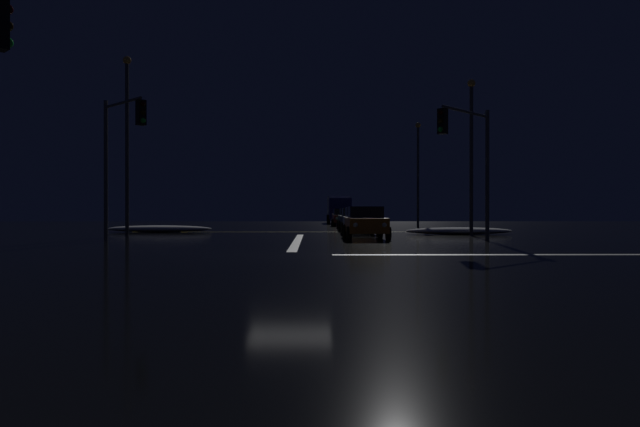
{
  "coord_description": "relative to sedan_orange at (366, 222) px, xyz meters",
  "views": [
    {
      "loc": [
        0.68,
        -17.68,
        1.33
      ],
      "look_at": [
        1.07,
        11.89,
        1.23
      ],
      "focal_mm": 32.52,
      "sensor_mm": 36.0,
      "label": 1
    }
  ],
  "objects": [
    {
      "name": "crosswalk_bar_east",
      "position": [
        5.13,
        -10.38,
        -0.8
      ],
      "size": [
        14.21,
        0.4,
        0.01
      ],
      "color": "white",
      "rests_on": "ground"
    },
    {
      "name": "sedan_orange",
      "position": [
        0.0,
        0.0,
        0.0
      ],
      "size": [
        2.02,
        4.33,
        1.57
      ],
      "color": "#C66014",
      "rests_on": "ground"
    },
    {
      "name": "streetlamp_right_near",
      "position": [
        6.13,
        3.51,
        4.17
      ],
      "size": [
        0.44,
        0.44,
        8.57
      ],
      "color": "#424247",
      "rests_on": "ground"
    },
    {
      "name": "ground",
      "position": [
        -3.27,
        -10.38,
        -0.85
      ],
      "size": [
        120.0,
        120.0,
        0.1
      ],
      "primitive_type": "cube",
      "color": "black"
    },
    {
      "name": "traffic_signal_nw",
      "position": [
        -11.0,
        -2.64,
        3.53
      ],
      "size": [
        2.58,
        2.58,
        6.36
      ],
      "color": "#4C4C51",
      "rests_on": "ground"
    },
    {
      "name": "streetlamp_left_near",
      "position": [
        -12.66,
        3.51,
        4.78
      ],
      "size": [
        0.44,
        0.44,
        9.76
      ],
      "color": "#424247",
      "rests_on": "ground"
    },
    {
      "name": "sedan_green",
      "position": [
        0.44,
        18.16,
        0.0
      ],
      "size": [
        2.02,
        4.33,
        1.57
      ],
      "color": "#14512D",
      "rests_on": "ground"
    },
    {
      "name": "box_truck",
      "position": [
        0.45,
        38.33,
        0.91
      ],
      "size": [
        2.68,
        8.28,
        3.08
      ],
      "color": "navy",
      "rests_on": "ground"
    },
    {
      "name": "stop_line_north",
      "position": [
        -3.27,
        -2.09,
        -0.8
      ],
      "size": [
        0.35,
        14.21,
        0.01
      ],
      "color": "white",
      "rests_on": "ground"
    },
    {
      "name": "streetlamp_right_far",
      "position": [
        6.13,
        19.51,
        4.21
      ],
      "size": [
        0.44,
        0.44,
        8.66
      ],
      "color": "#424247",
      "rests_on": "ground"
    },
    {
      "name": "snow_bank_left_curb",
      "position": [
        -12.36,
        9.08,
        -0.58
      ],
      "size": [
        6.67,
        1.5,
        0.44
      ],
      "color": "white",
      "rests_on": "ground"
    },
    {
      "name": "snow_bank_right_curb",
      "position": [
        5.83,
        5.01,
        -0.59
      ],
      "size": [
        6.15,
        1.5,
        0.42
      ],
      "color": "white",
      "rests_on": "ground"
    },
    {
      "name": "sedan_red",
      "position": [
        0.2,
        24.93,
        0.0
      ],
      "size": [
        2.02,
        4.33,
        1.57
      ],
      "color": "maroon",
      "rests_on": "ground"
    },
    {
      "name": "sedan_white",
      "position": [
        0.2,
        5.82,
        0.0
      ],
      "size": [
        2.02,
        4.33,
        1.57
      ],
      "color": "silver",
      "rests_on": "ground"
    },
    {
      "name": "sedan_black",
      "position": [
        0.31,
        11.89,
        0.0
      ],
      "size": [
        2.02,
        4.33,
        1.57
      ],
      "color": "black",
      "rests_on": "ground"
    },
    {
      "name": "traffic_signal_ne",
      "position": [
        4.26,
        -2.85,
        3.3
      ],
      "size": [
        2.97,
        2.97,
        5.96
      ],
      "color": "#4C4C51",
      "rests_on": "ground"
    },
    {
      "name": "centre_line_ns",
      "position": [
        -3.27,
        9.51,
        -0.8
      ],
      "size": [
        22.0,
        0.15,
        0.01
      ],
      "color": "yellow",
      "rests_on": "ground"
    },
    {
      "name": "sedan_gray",
      "position": [
        0.55,
        30.4,
        0.0
      ],
      "size": [
        2.02,
        4.33,
        1.57
      ],
      "color": "slate",
      "rests_on": "ground"
    }
  ]
}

